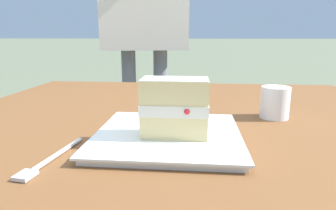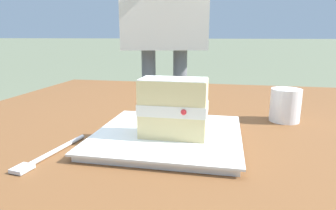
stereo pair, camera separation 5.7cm
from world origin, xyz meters
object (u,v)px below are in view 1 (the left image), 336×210
dessert_plate (168,136)px  dessert_fork (49,160)px  patio_table (180,147)px  cake_slice (175,108)px  coffee_cup (275,102)px

dessert_plate → dessert_fork: size_ratio=1.67×
patio_table → dessert_plate: dessert_plate is taller
dessert_fork → dessert_plate: bearing=33.7°
cake_slice → dessert_fork: 0.24m
dessert_plate → cake_slice: 0.07m
dessert_plate → coffee_cup: bearing=35.8°
cake_slice → patio_table: bearing=90.2°
patio_table → dessert_plate: (-0.01, -0.20, 0.10)m
dessert_fork → coffee_cup: coffee_cup is taller
dessert_plate → coffee_cup: coffee_cup is taller
dessert_plate → cake_slice: (0.02, -0.02, 0.06)m
patio_table → cake_slice: cake_slice is taller
patio_table → dessert_fork: bearing=-121.9°
patio_table → dessert_plate: size_ratio=4.27×
cake_slice → dessert_fork: bearing=-152.5°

